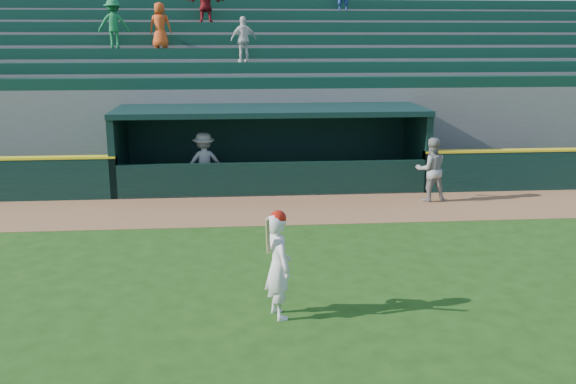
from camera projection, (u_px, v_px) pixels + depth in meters
name	position (u px, v px, depth m)	size (l,w,h in m)	color
ground	(295.00, 275.00, 12.62)	(120.00, 120.00, 0.00)	#1E4511
warning_track	(277.00, 210.00, 17.36)	(40.00, 3.00, 0.01)	#906139
dugout_player_front	(431.00, 170.00, 18.11)	(0.88, 0.69, 1.82)	gray
dugout_player_inside	(204.00, 162.00, 19.20)	(1.16, 0.67, 1.80)	#A4A49E
dugout	(270.00, 142.00, 20.04)	(9.40, 2.80, 2.46)	slate
stands	(263.00, 95.00, 24.21)	(34.50, 6.25, 7.16)	slate
batter_at_plate	(278.00, 264.00, 10.57)	(0.61, 0.86, 1.86)	white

